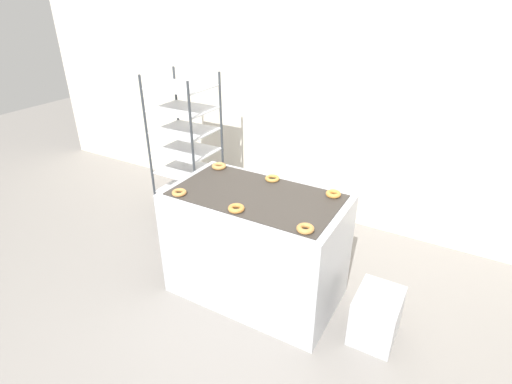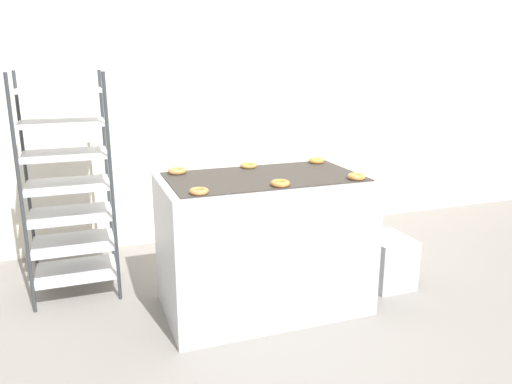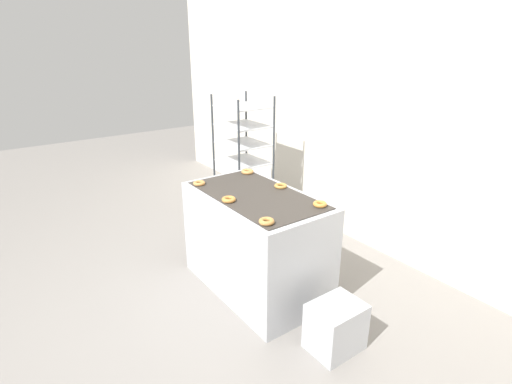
{
  "view_description": "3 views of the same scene",
  "coord_description": "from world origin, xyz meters",
  "px_view_note": "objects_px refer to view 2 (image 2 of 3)",
  "views": [
    {
      "loc": [
        1.29,
        -1.64,
        2.29
      ],
      "look_at": [
        0.0,
        0.63,
        0.94
      ],
      "focal_mm": 28.0,
      "sensor_mm": 36.0,
      "label": 1
    },
    {
      "loc": [
        -1.11,
        -2.29,
        1.65
      ],
      "look_at": [
        0.0,
        0.78,
        0.77
      ],
      "focal_mm": 35.0,
      "sensor_mm": 36.0,
      "label": 2
    },
    {
      "loc": [
        2.57,
        -1.22,
        2.15
      ],
      "look_at": [
        0.0,
        0.63,
        0.94
      ],
      "focal_mm": 28.0,
      "sensor_mm": 36.0,
      "label": 3
    }
  ],
  "objects_px": {
    "baking_rack_cart": "(68,185)",
    "donut_near_center": "(280,183)",
    "donut_near_right": "(356,176)",
    "donut_far_left": "(177,171)",
    "donut_near_left": "(199,191)",
    "donut_far_right": "(316,161)",
    "fryer_machine": "(264,243)",
    "glaze_bin": "(387,261)",
    "donut_far_center": "(249,166)"
  },
  "relations": [
    {
      "from": "fryer_machine",
      "to": "donut_near_left",
      "type": "height_order",
      "value": "donut_near_left"
    },
    {
      "from": "baking_rack_cart",
      "to": "donut_near_center",
      "type": "distance_m",
      "value": 1.53
    },
    {
      "from": "donut_near_center",
      "to": "donut_near_right",
      "type": "height_order",
      "value": "donut_near_right"
    },
    {
      "from": "donut_near_left",
      "to": "donut_far_center",
      "type": "height_order",
      "value": "donut_near_left"
    },
    {
      "from": "donut_near_left",
      "to": "donut_near_right",
      "type": "bearing_deg",
      "value": 0.19
    },
    {
      "from": "donut_near_left",
      "to": "donut_near_center",
      "type": "bearing_deg",
      "value": 0.75
    },
    {
      "from": "donut_near_right",
      "to": "donut_far_left",
      "type": "height_order",
      "value": "same"
    },
    {
      "from": "donut_far_left",
      "to": "donut_near_left",
      "type": "bearing_deg",
      "value": -88.28
    },
    {
      "from": "donut_near_center",
      "to": "donut_near_right",
      "type": "bearing_deg",
      "value": -0.34
    },
    {
      "from": "fryer_machine",
      "to": "donut_near_left",
      "type": "distance_m",
      "value": 0.74
    },
    {
      "from": "donut_near_left",
      "to": "donut_far_left",
      "type": "bearing_deg",
      "value": 91.72
    },
    {
      "from": "donut_near_center",
      "to": "donut_near_right",
      "type": "relative_size",
      "value": 1.02
    },
    {
      "from": "donut_near_center",
      "to": "donut_far_left",
      "type": "xyz_separation_m",
      "value": [
        -0.51,
        0.54,
        0.0
      ]
    },
    {
      "from": "glaze_bin",
      "to": "donut_far_right",
      "type": "distance_m",
      "value": 0.93
    },
    {
      "from": "glaze_bin",
      "to": "donut_near_left",
      "type": "distance_m",
      "value": 1.68
    },
    {
      "from": "donut_near_left",
      "to": "donut_near_center",
      "type": "height_order",
      "value": "donut_near_center"
    },
    {
      "from": "baking_rack_cart",
      "to": "donut_far_right",
      "type": "bearing_deg",
      "value": -13.62
    },
    {
      "from": "donut_near_center",
      "to": "donut_far_right",
      "type": "height_order",
      "value": "same"
    },
    {
      "from": "donut_near_left",
      "to": "donut_near_center",
      "type": "xyz_separation_m",
      "value": [
        0.49,
        0.01,
        0.0
      ]
    },
    {
      "from": "baking_rack_cart",
      "to": "donut_near_center",
      "type": "height_order",
      "value": "baking_rack_cart"
    },
    {
      "from": "fryer_machine",
      "to": "donut_far_left",
      "type": "bearing_deg",
      "value": 152.68
    },
    {
      "from": "donut_far_center",
      "to": "donut_far_right",
      "type": "distance_m",
      "value": 0.51
    },
    {
      "from": "donut_near_center",
      "to": "donut_far_center",
      "type": "bearing_deg",
      "value": 90.6
    },
    {
      "from": "fryer_machine",
      "to": "donut_far_left",
      "type": "distance_m",
      "value": 0.75
    },
    {
      "from": "baking_rack_cart",
      "to": "donut_near_right",
      "type": "relative_size",
      "value": 13.88
    },
    {
      "from": "fryer_machine",
      "to": "donut_far_right",
      "type": "distance_m",
      "value": 0.74
    },
    {
      "from": "donut_far_left",
      "to": "donut_far_center",
      "type": "relative_size",
      "value": 1.06
    },
    {
      "from": "donut_near_center",
      "to": "glaze_bin",
      "type": "bearing_deg",
      "value": 15.82
    },
    {
      "from": "donut_near_left",
      "to": "donut_far_left",
      "type": "distance_m",
      "value": 0.54
    },
    {
      "from": "baking_rack_cart",
      "to": "donut_near_right",
      "type": "xyz_separation_m",
      "value": [
        1.71,
        -0.95,
        0.14
      ]
    },
    {
      "from": "donut_far_left",
      "to": "donut_near_right",
      "type": "bearing_deg",
      "value": -27.78
    },
    {
      "from": "baking_rack_cart",
      "to": "donut_near_center",
      "type": "relative_size",
      "value": 13.62
    },
    {
      "from": "donut_near_left",
      "to": "fryer_machine",
      "type": "bearing_deg",
      "value": 29.46
    },
    {
      "from": "fryer_machine",
      "to": "donut_near_center",
      "type": "distance_m",
      "value": 0.55
    },
    {
      "from": "donut_near_right",
      "to": "baking_rack_cart",
      "type": "bearing_deg",
      "value": 150.99
    },
    {
      "from": "donut_far_center",
      "to": "baking_rack_cart",
      "type": "bearing_deg",
      "value": 161.57
    },
    {
      "from": "baking_rack_cart",
      "to": "glaze_bin",
      "type": "relative_size",
      "value": 4.09
    },
    {
      "from": "fryer_machine",
      "to": "donut_near_center",
      "type": "bearing_deg",
      "value": -90.68
    },
    {
      "from": "donut_near_left",
      "to": "donut_near_right",
      "type": "height_order",
      "value": "donut_near_right"
    },
    {
      "from": "glaze_bin",
      "to": "donut_near_right",
      "type": "bearing_deg",
      "value": -149.06
    },
    {
      "from": "donut_near_center",
      "to": "donut_far_center",
      "type": "distance_m",
      "value": 0.55
    },
    {
      "from": "fryer_machine",
      "to": "baking_rack_cart",
      "type": "bearing_deg",
      "value": 150.67
    },
    {
      "from": "fryer_machine",
      "to": "donut_far_right",
      "type": "xyz_separation_m",
      "value": [
        0.5,
        0.26,
        0.48
      ]
    },
    {
      "from": "baking_rack_cart",
      "to": "donut_near_center",
      "type": "xyz_separation_m",
      "value": [
        1.2,
        -0.95,
        0.13
      ]
    },
    {
      "from": "fryer_machine",
      "to": "glaze_bin",
      "type": "height_order",
      "value": "fryer_machine"
    },
    {
      "from": "donut_near_left",
      "to": "donut_far_center",
      "type": "xyz_separation_m",
      "value": [
        0.49,
        0.56,
        -0.0
      ]
    },
    {
      "from": "donut_near_left",
      "to": "donut_far_right",
      "type": "xyz_separation_m",
      "value": [
        1.0,
        0.54,
        0.0
      ]
    },
    {
      "from": "donut_near_left",
      "to": "donut_near_center",
      "type": "relative_size",
      "value": 0.94
    },
    {
      "from": "glaze_bin",
      "to": "donut_near_center",
      "type": "height_order",
      "value": "donut_near_center"
    },
    {
      "from": "donut_near_left",
      "to": "donut_far_center",
      "type": "bearing_deg",
      "value": 48.88
    }
  ]
}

